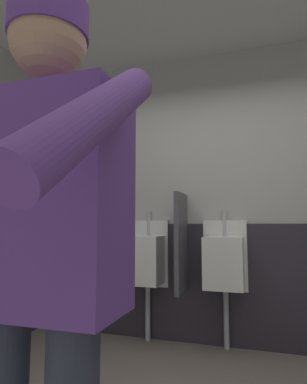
% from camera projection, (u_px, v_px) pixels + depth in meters
% --- Properties ---
extents(wall_back, '(4.61, 0.12, 2.83)m').
position_uv_depth(wall_back, '(223.00, 193.00, 3.17)').
color(wall_back, '#B2B2AD').
rests_on(wall_back, ground_plane).
extents(wainscot_band_back, '(4.01, 0.03, 1.12)m').
position_uv_depth(wainscot_band_back, '(225.00, 284.00, 3.01)').
color(wainscot_band_back, '#2D2833').
rests_on(wainscot_band_back, ground_plane).
extents(urinal_left, '(0.40, 0.34, 1.24)m').
position_uv_depth(urinal_left, '(145.00, 259.00, 3.12)').
color(urinal_left, white).
rests_on(urinal_left, ground_plane).
extents(urinal_middle, '(0.40, 0.34, 1.24)m').
position_uv_depth(urinal_middle, '(224.00, 262.00, 2.89)').
color(urinal_middle, white).
rests_on(urinal_middle, ground_plane).
extents(privacy_divider_panel, '(0.04, 0.40, 0.90)m').
position_uv_depth(privacy_divider_panel, '(181.00, 242.00, 2.96)').
color(privacy_divider_panel, '#4C4C51').
extents(person, '(0.69, 0.60, 1.76)m').
position_uv_depth(person, '(39.00, 244.00, 0.90)').
color(person, '#2D3342').
rests_on(person, ground_plane).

